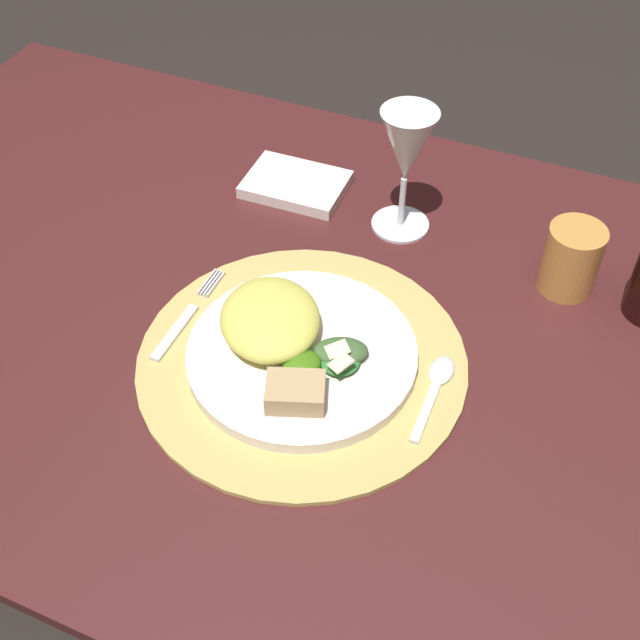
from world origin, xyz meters
TOP-DOWN VIEW (x-y plane):
  - ground_plane at (0.00, 0.00)m, footprint 6.00×6.00m
  - dining_table at (0.00, 0.00)m, footprint 1.47×0.83m
  - placemat at (-0.01, -0.06)m, footprint 0.36×0.36m
  - dinner_plate at (-0.01, -0.06)m, footprint 0.25×0.25m
  - pasta_serving at (-0.06, -0.05)m, footprint 0.16×0.17m
  - salad_greens at (0.02, -0.07)m, footprint 0.09×0.09m
  - bread_piece at (0.01, -0.13)m, footprint 0.07×0.06m
  - fork at (-0.16, -0.06)m, footprint 0.01×0.16m
  - spoon at (0.13, -0.04)m, footprint 0.03×0.12m
  - napkin at (-0.15, 0.22)m, footprint 0.14×0.10m
  - wine_glass at (0.01, 0.20)m, footprint 0.08×0.08m
  - amber_tumbler at (0.23, 0.17)m, footprint 0.07×0.07m

SIDE VIEW (x-z plane):
  - ground_plane at x=0.00m, z-range 0.00..0.00m
  - dining_table at x=0.00m, z-range 0.19..0.90m
  - placemat at x=-0.01m, z-range 0.71..0.72m
  - napkin at x=-0.15m, z-range 0.71..0.73m
  - fork at x=-0.16m, z-range 0.72..0.72m
  - spoon at x=0.13m, z-range 0.72..0.72m
  - dinner_plate at x=-0.01m, z-range 0.72..0.73m
  - salad_greens at x=0.02m, z-range 0.73..0.75m
  - bread_piece at x=0.01m, z-range 0.73..0.76m
  - pasta_serving at x=-0.06m, z-range 0.73..0.77m
  - amber_tumbler at x=0.23m, z-range 0.71..0.80m
  - wine_glass at x=0.01m, z-range 0.74..0.91m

